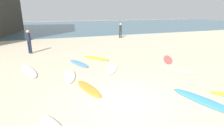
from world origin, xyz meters
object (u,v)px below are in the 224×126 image
(surfboard_2, at_px, (112,68))
(surfboard_5, at_px, (29,71))
(surfboard_3, at_px, (69,76))
(surfboard_8, at_px, (96,58))
(surfboard_4, at_px, (89,88))
(surfboard_6, at_px, (177,70))
(surfboard_7, at_px, (168,59))
(beachgoer_near, at_px, (120,30))
(surfboard_1, at_px, (204,101))
(beachgoer_mid, at_px, (29,40))
(surfboard_9, at_px, (79,63))

(surfboard_2, distance_m, surfboard_5, 4.48)
(surfboard_2, distance_m, surfboard_3, 2.43)
(surfboard_8, bearing_deg, surfboard_4, -143.55)
(surfboard_6, bearing_deg, surfboard_7, 34.49)
(surfboard_7, relative_size, beachgoer_near, 1.27)
(surfboard_8, bearing_deg, beachgoer_near, 22.75)
(surfboard_2, bearing_deg, beachgoer_near, -87.83)
(surfboard_1, height_order, surfboard_6, surfboard_1)
(surfboard_4, distance_m, surfboard_6, 5.11)
(surfboard_6, height_order, surfboard_8, surfboard_8)
(surfboard_5, bearing_deg, beachgoer_mid, 76.87)
(surfboard_4, xyz_separation_m, surfboard_6, (5.07, 0.61, -0.00))
(surfboard_8, bearing_deg, surfboard_2, -119.37)
(surfboard_3, distance_m, beachgoer_mid, 6.63)
(beachgoer_near, bearing_deg, beachgoer_mid, 41.39)
(surfboard_5, height_order, beachgoer_mid, beachgoer_mid)
(surfboard_8, height_order, beachgoer_near, beachgoer_near)
(surfboard_1, height_order, surfboard_3, surfboard_3)
(surfboard_7, bearing_deg, surfboard_2, -139.51)
(surfboard_2, xyz_separation_m, surfboard_6, (3.20, -1.58, -0.00))
(surfboard_3, height_order, surfboard_8, surfboard_3)
(surfboard_3, relative_size, surfboard_4, 1.06)
(surfboard_2, bearing_deg, surfboard_3, 37.58)
(surfboard_4, xyz_separation_m, surfboard_8, (1.66, 4.68, 0.01))
(surfboard_1, xyz_separation_m, surfboard_5, (-6.05, 5.82, 0.01))
(surfboard_4, xyz_separation_m, beachgoer_mid, (-2.63, 8.01, 0.97))
(surfboard_6, distance_m, surfboard_8, 5.31)
(beachgoer_near, bearing_deg, surfboard_3, 69.15)
(surfboard_3, distance_m, surfboard_6, 5.73)
(surfboard_4, bearing_deg, beachgoer_near, 49.65)
(surfboard_6, bearing_deg, surfboard_8, 101.00)
(surfboard_3, height_order, surfboard_9, surfboard_9)
(surfboard_6, bearing_deg, surfboard_4, 157.96)
(surfboard_1, distance_m, beachgoer_mid, 12.26)
(surfboard_3, xyz_separation_m, surfboard_8, (2.20, 2.89, -0.00))
(surfboard_4, distance_m, surfboard_5, 4.12)
(surfboard_1, xyz_separation_m, surfboard_3, (-4.11, 4.31, 0.01))
(surfboard_6, distance_m, surfboard_7, 2.22)
(surfboard_8, height_order, beachgoer_mid, beachgoer_mid)
(surfboard_2, xyz_separation_m, surfboard_5, (-4.34, 1.11, 0.01))
(surfboard_5, xyz_separation_m, surfboard_9, (2.78, 0.47, 0.00))
(surfboard_6, relative_size, beachgoer_mid, 1.19)
(beachgoer_mid, bearing_deg, surfboard_3, -24.58)
(surfboard_7, bearing_deg, surfboard_5, -149.78)
(surfboard_6, relative_size, surfboard_9, 1.04)
(surfboard_1, bearing_deg, surfboard_7, 50.62)
(surfboard_3, bearing_deg, surfboard_6, -2.63)
(beachgoer_mid, bearing_deg, surfboard_4, -25.05)
(surfboard_2, distance_m, surfboard_7, 4.22)
(surfboard_2, height_order, surfboard_3, surfboard_3)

